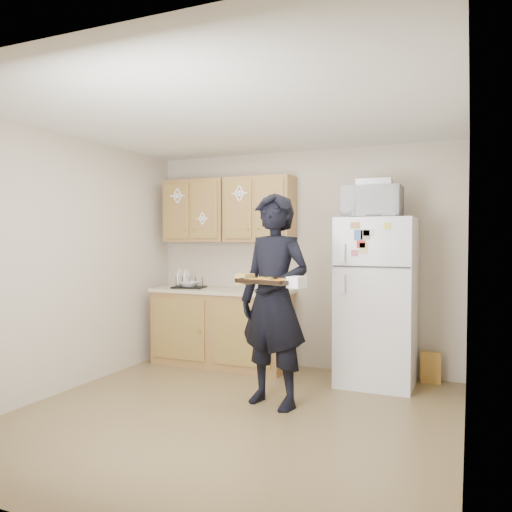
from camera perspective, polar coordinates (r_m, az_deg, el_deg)
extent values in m
plane|color=brown|center=(4.40, -2.78, -17.79)|extent=(3.60, 3.60, 0.00)
plane|color=silver|center=(4.26, -2.84, 15.71)|extent=(3.60, 3.60, 0.00)
cube|color=#BDAF99|center=(5.82, 5.01, -0.37)|extent=(3.60, 0.04, 2.50)
cube|color=#BDAF99|center=(2.66, -20.17, -3.30)|extent=(3.60, 0.04, 2.50)
cube|color=#BDAF99|center=(5.20, -20.94, -0.78)|extent=(0.04, 3.60, 2.50)
cube|color=#BDAF99|center=(3.73, 22.92, -1.85)|extent=(0.04, 3.60, 2.50)
cube|color=white|center=(5.26, 13.63, -5.04)|extent=(0.75, 0.70, 1.70)
cube|color=brown|center=(5.94, -3.89, -8.28)|extent=(1.60, 0.60, 0.86)
cube|color=beige|center=(5.88, -3.90, -3.96)|extent=(1.64, 0.64, 0.04)
cube|color=brown|center=(6.16, -6.67, 5.11)|extent=(0.80, 0.33, 0.75)
cube|color=brown|center=(5.80, 0.40, 5.32)|extent=(0.80, 0.33, 0.75)
cube|color=gold|center=(5.56, 19.35, -11.95)|extent=(0.20, 0.07, 0.32)
imported|color=black|center=(4.44, 2.09, -5.05)|extent=(0.78, 0.61, 1.89)
cube|color=black|center=(4.13, 1.59, -2.95)|extent=(0.54, 0.45, 0.04)
cylinder|color=orange|center=(4.13, -0.28, -2.71)|extent=(0.16, 0.16, 0.02)
cylinder|color=orange|center=(4.00, 2.20, -2.86)|extent=(0.16, 0.16, 0.02)
cylinder|color=orange|center=(4.25, 1.02, -2.57)|extent=(0.16, 0.16, 0.02)
cylinder|color=orange|center=(4.13, 3.46, -2.71)|extent=(0.16, 0.16, 0.02)
imported|color=white|center=(5.19, 13.17, 6.02)|extent=(0.57, 0.39, 0.32)
cube|color=silver|center=(5.24, 13.40, 8.12)|extent=(0.36, 0.26, 0.07)
cube|color=black|center=(6.02, -7.66, -2.94)|extent=(0.41, 0.34, 0.15)
imported|color=white|center=(6.02, -7.63, -3.20)|extent=(0.25, 0.25, 0.06)
imported|color=white|center=(5.52, 1.95, -3.08)|extent=(0.10, 0.10, 0.20)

